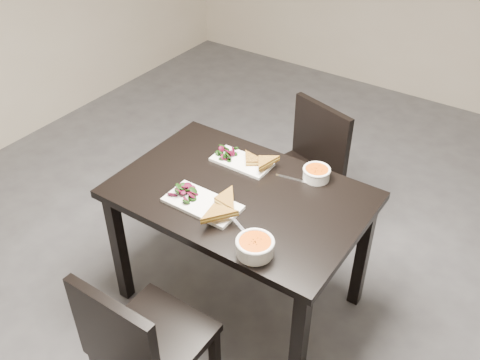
{
  "coord_description": "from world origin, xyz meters",
  "views": [
    {
      "loc": [
        1.04,
        -2.06,
        2.31
      ],
      "look_at": [
        -0.08,
        -0.4,
        0.82
      ],
      "focal_mm": 39.69,
      "sensor_mm": 36.0,
      "label": 1
    }
  ],
  "objects_px": {
    "chair_near": "(140,343)",
    "plate_near": "(203,204)",
    "table": "(240,208)",
    "soup_bowl_near": "(255,246)",
    "soup_bowl_far": "(317,173)",
    "plate_far": "(242,162)",
    "chair_far": "(305,166)"
  },
  "relations": [
    {
      "from": "soup_bowl_near",
      "to": "chair_near",
      "type": "bearing_deg",
      "value": -118.17
    },
    {
      "from": "soup_bowl_near",
      "to": "plate_near",
      "type": "bearing_deg",
      "value": 161.05
    },
    {
      "from": "plate_near",
      "to": "soup_bowl_far",
      "type": "relative_size",
      "value": 2.6
    },
    {
      "from": "chair_near",
      "to": "soup_bowl_near",
      "type": "relative_size",
      "value": 5.21
    },
    {
      "from": "soup_bowl_near",
      "to": "soup_bowl_far",
      "type": "height_order",
      "value": "soup_bowl_near"
    },
    {
      "from": "plate_far",
      "to": "table",
      "type": "bearing_deg",
      "value": -57.97
    },
    {
      "from": "chair_far",
      "to": "soup_bowl_far",
      "type": "xyz_separation_m",
      "value": [
        0.26,
        -0.41,
        0.3
      ]
    },
    {
      "from": "plate_near",
      "to": "chair_near",
      "type": "bearing_deg",
      "value": -78.57
    },
    {
      "from": "table",
      "to": "plate_near",
      "type": "distance_m",
      "value": 0.23
    },
    {
      "from": "table",
      "to": "soup_bowl_near",
      "type": "relative_size",
      "value": 7.35
    },
    {
      "from": "table",
      "to": "soup_bowl_near",
      "type": "bearing_deg",
      "value": -47.39
    },
    {
      "from": "chair_far",
      "to": "plate_near",
      "type": "distance_m",
      "value": 0.94
    },
    {
      "from": "table",
      "to": "plate_far",
      "type": "height_order",
      "value": "plate_far"
    },
    {
      "from": "chair_near",
      "to": "chair_far",
      "type": "distance_m",
      "value": 1.49
    },
    {
      "from": "table",
      "to": "chair_near",
      "type": "xyz_separation_m",
      "value": [
        0.03,
        -0.78,
        -0.17
      ]
    },
    {
      "from": "table",
      "to": "soup_bowl_near",
      "type": "distance_m",
      "value": 0.44
    },
    {
      "from": "soup_bowl_far",
      "to": "chair_far",
      "type": "bearing_deg",
      "value": 122.3
    },
    {
      "from": "plate_far",
      "to": "soup_bowl_far",
      "type": "xyz_separation_m",
      "value": [
        0.38,
        0.1,
        0.03
      ]
    },
    {
      "from": "chair_near",
      "to": "soup_bowl_far",
      "type": "xyz_separation_m",
      "value": [
        0.22,
        1.08,
        0.3
      ]
    },
    {
      "from": "chair_near",
      "to": "soup_bowl_far",
      "type": "distance_m",
      "value": 1.14
    },
    {
      "from": "soup_bowl_near",
      "to": "chair_far",
      "type": "bearing_deg",
      "value": 106.08
    },
    {
      "from": "table",
      "to": "soup_bowl_far",
      "type": "relative_size",
      "value": 8.73
    },
    {
      "from": "plate_far",
      "to": "soup_bowl_far",
      "type": "relative_size",
      "value": 2.24
    },
    {
      "from": "chair_far",
      "to": "soup_bowl_far",
      "type": "relative_size",
      "value": 6.18
    },
    {
      "from": "plate_far",
      "to": "soup_bowl_far",
      "type": "height_order",
      "value": "soup_bowl_far"
    },
    {
      "from": "chair_far",
      "to": "soup_bowl_near",
      "type": "height_order",
      "value": "chair_far"
    },
    {
      "from": "table",
      "to": "soup_bowl_far",
      "type": "distance_m",
      "value": 0.41
    },
    {
      "from": "plate_near",
      "to": "soup_bowl_far",
      "type": "bearing_deg",
      "value": 54.95
    },
    {
      "from": "chair_near",
      "to": "soup_bowl_far",
      "type": "bearing_deg",
      "value": 78.7
    },
    {
      "from": "table",
      "to": "chair_near",
      "type": "relative_size",
      "value": 1.41
    },
    {
      "from": "chair_near",
      "to": "plate_near",
      "type": "height_order",
      "value": "chair_near"
    },
    {
      "from": "table",
      "to": "soup_bowl_far",
      "type": "bearing_deg",
      "value": 49.91
    }
  ]
}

